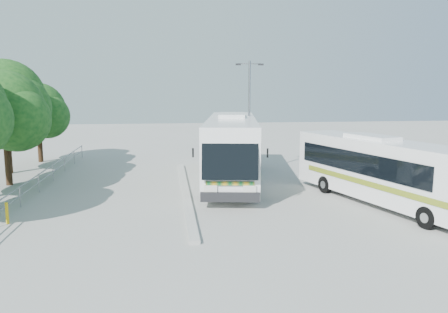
{
  "coord_description": "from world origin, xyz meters",
  "views": [
    {
      "loc": [
        -3.17,
        -20.68,
        5.41
      ],
      "look_at": [
        -0.14,
        2.66,
        1.78
      ],
      "focal_mm": 35.0,
      "sensor_mm": 36.0,
      "label": 1
    }
  ],
  "objects": [
    {
      "name": "tree_far_c",
      "position": [
        -12.12,
        5.1,
        4.26
      ],
      "size": [
        4.97,
        4.69,
        6.49
      ],
      "color": "#382314",
      "rests_on": "ground"
    },
    {
      "name": "bollard",
      "position": [
        -9.7,
        -2.57,
        0.44
      ],
      "size": [
        0.15,
        0.15,
        0.89
      ],
      "primitive_type": "cylinder",
      "rotation": [
        0.0,
        0.0,
        0.19
      ],
      "color": "gold",
      "rests_on": "ground"
    },
    {
      "name": "coach_adjacent",
      "position": [
        6.85,
        -1.73,
        1.68
      ],
      "size": [
        5.13,
        11.19,
        3.06
      ],
      "rotation": [
        0.0,
        0.0,
        0.28
      ],
      "color": "white",
      "rests_on": "ground"
    },
    {
      "name": "ground",
      "position": [
        0.0,
        0.0,
        0.0
      ],
      "size": [
        100.0,
        100.0,
        0.0
      ],
      "primitive_type": "plane",
      "color": "#A1A19C",
      "rests_on": "ground"
    },
    {
      "name": "railing",
      "position": [
        -10.0,
        4.0,
        0.74
      ],
      "size": [
        0.06,
        22.0,
        1.0
      ],
      "color": "gray",
      "rests_on": "ground"
    },
    {
      "name": "kerb_divider",
      "position": [
        -2.3,
        2.0,
        0.07
      ],
      "size": [
        0.4,
        16.0,
        0.15
      ],
      "primitive_type": "cube",
      "color": "#B2B2AD",
      "rests_on": "ground"
    },
    {
      "name": "lamppost",
      "position": [
        2.0,
        6.72,
        3.96
      ],
      "size": [
        1.75,
        0.23,
        7.18
      ],
      "rotation": [
        0.0,
        0.0,
        -0.04
      ],
      "color": "gray",
      "rests_on": "ground"
    },
    {
      "name": "tree_far_e",
      "position": [
        -12.63,
        13.3,
        3.89
      ],
      "size": [
        4.54,
        4.28,
        5.92
      ],
      "color": "#382314",
      "rests_on": "ground"
    },
    {
      "name": "tree_far_d",
      "position": [
        -13.31,
        8.8,
        4.82
      ],
      "size": [
        5.62,
        5.3,
        7.33
      ],
      "color": "#382314",
      "rests_on": "ground"
    },
    {
      "name": "coach_main",
      "position": [
        0.6,
        4.81,
        2.05
      ],
      "size": [
        4.78,
        13.71,
        3.74
      ],
      "rotation": [
        0.0,
        0.0,
        -0.16
      ],
      "color": "white",
      "rests_on": "ground"
    }
  ]
}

